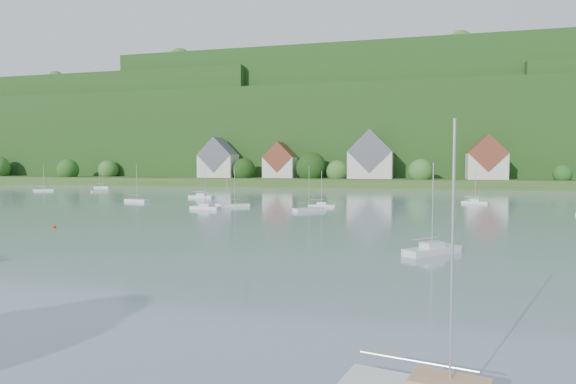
% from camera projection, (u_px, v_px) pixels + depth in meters
% --- Properties ---
extents(far_shore_strip, '(600.00, 60.00, 3.00)m').
position_uv_depth(far_shore_strip, '(360.00, 181.00, 196.64)').
color(far_shore_strip, '#2D4A1B').
rests_on(far_shore_strip, ground).
extents(forested_ridge, '(620.00, 181.22, 69.89)m').
position_uv_depth(forested_ridge, '(375.00, 137.00, 261.68)').
color(forested_ridge, '#143A12').
rests_on(forested_ridge, ground).
extents(village_building_0, '(14.00, 10.40, 16.00)m').
position_uv_depth(village_building_0, '(218.00, 161.00, 197.21)').
color(village_building_0, silver).
rests_on(village_building_0, far_shore_strip).
extents(village_building_1, '(12.00, 9.36, 14.00)m').
position_uv_depth(village_building_1, '(280.00, 163.00, 193.01)').
color(village_building_1, silver).
rests_on(village_building_1, far_shore_strip).
extents(village_building_2, '(16.00, 11.44, 18.00)m').
position_uv_depth(village_building_2, '(370.00, 159.00, 183.30)').
color(village_building_2, silver).
rests_on(village_building_2, far_shore_strip).
extents(village_building_3, '(13.00, 10.40, 15.50)m').
position_uv_depth(village_building_3, '(486.00, 161.00, 171.53)').
color(village_building_3, silver).
rests_on(village_building_3, far_shore_strip).
extents(near_sailboat_3, '(5.43, 5.73, 8.33)m').
position_uv_depth(near_sailboat_3, '(432.00, 249.00, 45.18)').
color(near_sailboat_3, silver).
rests_on(near_sailboat_3, ground).
extents(mooring_buoy_2, '(0.47, 0.47, 0.47)m').
position_uv_depth(mooring_buoy_2, '(415.00, 258.00, 43.48)').
color(mooring_buoy_2, red).
rests_on(mooring_buoy_2, ground).
extents(mooring_buoy_3, '(0.50, 0.50, 0.50)m').
position_uv_depth(mooring_buoy_3, '(54.00, 228.00, 63.47)').
color(mooring_buoy_3, red).
rests_on(mooring_buoy_3, ground).
extents(far_sailboat_cluster, '(195.00, 69.20, 8.71)m').
position_uv_depth(far_sailboat_cluster, '(310.00, 199.00, 111.52)').
color(far_sailboat_cluster, silver).
rests_on(far_sailboat_cluster, ground).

